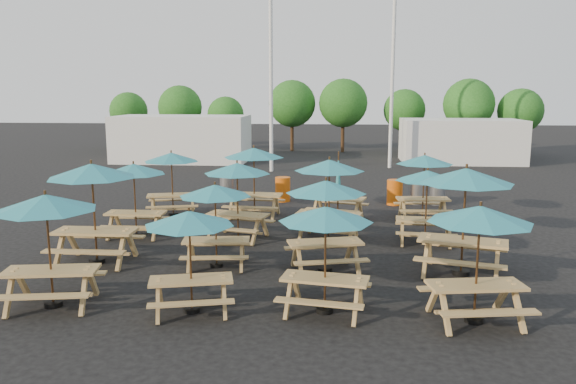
# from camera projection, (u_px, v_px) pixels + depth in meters

# --- Properties ---
(ground) EXTENTS (120.00, 120.00, 0.00)m
(ground) POSITION_uv_depth(u_px,v_px,m) (284.00, 238.00, 16.45)
(ground) COLOR black
(ground) RESTS_ON ground
(picnic_unit_0) EXTENTS (2.25, 2.25, 2.29)m
(picnic_unit_0) POSITION_uv_depth(u_px,v_px,m) (46.00, 210.00, 10.85)
(picnic_unit_0) COLOR tan
(picnic_unit_0) RESTS_ON ground
(picnic_unit_1) EXTENTS (2.18, 2.18, 2.53)m
(picnic_unit_1) POSITION_uv_depth(u_px,v_px,m) (92.00, 177.00, 13.66)
(picnic_unit_1) COLOR tan
(picnic_unit_1) RESTS_ON ground
(picnic_unit_2) EXTENTS (1.89, 1.89, 2.19)m
(picnic_unit_2) POSITION_uv_depth(u_px,v_px,m) (134.00, 174.00, 16.30)
(picnic_unit_2) COLOR tan
(picnic_unit_2) RESTS_ON ground
(picnic_unit_3) EXTENTS (2.27, 2.27, 2.20)m
(picnic_unit_3) POSITION_uv_depth(u_px,v_px,m) (171.00, 161.00, 19.14)
(picnic_unit_3) COLOR tan
(picnic_unit_3) RESTS_ON ground
(picnic_unit_4) EXTENTS (2.09, 2.09, 2.03)m
(picnic_unit_4) POSITION_uv_depth(u_px,v_px,m) (189.00, 225.00, 10.59)
(picnic_unit_4) COLOR tan
(picnic_unit_4) RESTS_ON ground
(picnic_unit_5) EXTENTS (1.94, 1.94, 2.05)m
(picnic_unit_5) POSITION_uv_depth(u_px,v_px,m) (215.00, 196.00, 13.43)
(picnic_unit_5) COLOR tan
(picnic_unit_5) RESTS_ON ground
(picnic_unit_6) EXTENTS (2.32, 2.32, 2.25)m
(picnic_unit_6) POSITION_uv_depth(u_px,v_px,m) (237.00, 173.00, 16.01)
(picnic_unit_6) COLOR tan
(picnic_unit_6) RESTS_ON ground
(picnic_unit_7) EXTENTS (2.17, 2.17, 2.40)m
(picnic_unit_7) POSITION_uv_depth(u_px,v_px,m) (254.00, 157.00, 18.86)
(picnic_unit_7) COLOR tan
(picnic_unit_7) RESTS_ON ground
(picnic_unit_8) EXTENTS (2.07, 2.07, 2.12)m
(picnic_unit_8) POSITION_uv_depth(u_px,v_px,m) (326.00, 221.00, 10.56)
(picnic_unit_8) COLOR tan
(picnic_unit_8) RESTS_ON ground
(picnic_unit_9) EXTENTS (2.31, 2.31, 2.22)m
(picnic_unit_9) POSITION_uv_depth(u_px,v_px,m) (326.00, 193.00, 13.02)
(picnic_unit_9) COLOR tan
(picnic_unit_9) RESTS_ON ground
(picnic_unit_10) EXTENTS (2.35, 2.35, 2.35)m
(picnic_unit_10) POSITION_uv_depth(u_px,v_px,m) (329.00, 170.00, 15.90)
(picnic_unit_10) COLOR tan
(picnic_unit_10) RESTS_ON ground
(picnic_unit_11) EXTENTS (2.14, 1.98, 2.30)m
(picnic_unit_11) POSITION_uv_depth(u_px,v_px,m) (338.00, 192.00, 18.65)
(picnic_unit_11) COLOR tan
(picnic_unit_11) RESTS_ON ground
(picnic_unit_12) EXTENTS (2.17, 2.17, 2.23)m
(picnic_unit_12) POSITION_uv_depth(u_px,v_px,m) (480.00, 222.00, 10.08)
(picnic_unit_12) COLOR tan
(picnic_unit_12) RESTS_ON ground
(picnic_unit_13) EXTENTS (2.67, 2.67, 2.54)m
(picnic_unit_13) POSITION_uv_depth(u_px,v_px,m) (466.00, 183.00, 12.74)
(picnic_unit_13) COLOR tan
(picnic_unit_13) RESTS_ON ground
(picnic_unit_14) EXTENTS (1.94, 1.94, 2.10)m
(picnic_unit_14) POSITION_uv_depth(u_px,v_px,m) (427.00, 180.00, 15.55)
(picnic_unit_14) COLOR tan
(picnic_unit_14) RESTS_ON ground
(picnic_unit_15) EXTENTS (1.96, 1.96, 2.20)m
(picnic_unit_15) POSITION_uv_depth(u_px,v_px,m) (424.00, 164.00, 18.49)
(picnic_unit_15) COLOR tan
(picnic_unit_15) RESTS_ON ground
(waste_bin_0) EXTENTS (0.59, 0.59, 0.95)m
(waste_bin_0) POSITION_uv_depth(u_px,v_px,m) (228.00, 189.00, 21.87)
(waste_bin_0) COLOR gray
(waste_bin_0) RESTS_ON ground
(waste_bin_1) EXTENTS (0.59, 0.59, 0.95)m
(waste_bin_1) POSITION_uv_depth(u_px,v_px,m) (283.00, 189.00, 21.91)
(waste_bin_1) COLOR #DD5A0D
(waste_bin_1) RESTS_ON ground
(waste_bin_2) EXTENTS (0.59, 0.59, 0.95)m
(waste_bin_2) POSITION_uv_depth(u_px,v_px,m) (395.00, 192.00, 21.24)
(waste_bin_2) COLOR #DD5A0D
(waste_bin_2) RESTS_ON ground
(waste_bin_3) EXTENTS (0.59, 0.59, 0.95)m
(waste_bin_3) POSITION_uv_depth(u_px,v_px,m) (418.00, 192.00, 21.39)
(waste_bin_3) COLOR gray
(waste_bin_3) RESTS_ON ground
(waste_bin_4) EXTENTS (0.59, 0.59, 0.95)m
(waste_bin_4) POSITION_uv_depth(u_px,v_px,m) (437.00, 192.00, 21.28)
(waste_bin_4) COLOR gray
(waste_bin_4) RESTS_ON ground
(mast_0) EXTENTS (0.20, 0.20, 12.00)m
(mast_0) POSITION_uv_depth(u_px,v_px,m) (271.00, 58.00, 29.30)
(mast_0) COLOR silver
(mast_0) RESTS_ON ground
(mast_1) EXTENTS (0.20, 0.20, 12.00)m
(mast_1) POSITION_uv_depth(u_px,v_px,m) (393.00, 59.00, 30.70)
(mast_1) COLOR silver
(mast_1) RESTS_ON ground
(event_tent_0) EXTENTS (8.00, 4.00, 2.80)m
(event_tent_0) POSITION_uv_depth(u_px,v_px,m) (182.00, 139.00, 34.55)
(event_tent_0) COLOR silver
(event_tent_0) RESTS_ON ground
(event_tent_1) EXTENTS (7.00, 4.00, 2.60)m
(event_tent_1) POSITION_uv_depth(u_px,v_px,m) (461.00, 141.00, 34.08)
(event_tent_1) COLOR silver
(event_tent_1) RESTS_ON ground
(tree_0) EXTENTS (2.80, 2.80, 4.24)m
(tree_0) POSITION_uv_depth(u_px,v_px,m) (129.00, 111.00, 41.93)
(tree_0) COLOR #382314
(tree_0) RESTS_ON ground
(tree_1) EXTENTS (3.11, 3.11, 4.72)m
(tree_1) POSITION_uv_depth(u_px,v_px,m) (180.00, 107.00, 40.18)
(tree_1) COLOR #382314
(tree_1) RESTS_ON ground
(tree_2) EXTENTS (2.59, 2.59, 3.93)m
(tree_2) POSITION_uv_depth(u_px,v_px,m) (226.00, 115.00, 39.74)
(tree_2) COLOR #382314
(tree_2) RESTS_ON ground
(tree_3) EXTENTS (3.36, 3.36, 5.09)m
(tree_3) POSITION_uv_depth(u_px,v_px,m) (292.00, 104.00, 40.24)
(tree_3) COLOR #382314
(tree_3) RESTS_ON ground
(tree_4) EXTENTS (3.41, 3.41, 5.17)m
(tree_4) POSITION_uv_depth(u_px,v_px,m) (343.00, 103.00, 39.47)
(tree_4) COLOR #382314
(tree_4) RESTS_ON ground
(tree_5) EXTENTS (2.94, 2.94, 4.45)m
(tree_5) POSITION_uv_depth(u_px,v_px,m) (404.00, 110.00, 39.59)
(tree_5) COLOR #382314
(tree_5) RESTS_ON ground
(tree_6) EXTENTS (3.38, 3.38, 5.13)m
(tree_6) POSITION_uv_depth(u_px,v_px,m) (469.00, 104.00, 37.42)
(tree_6) COLOR #382314
(tree_6) RESTS_ON ground
(tree_7) EXTENTS (2.95, 2.95, 4.48)m
(tree_7) POSITION_uv_depth(u_px,v_px,m) (520.00, 111.00, 37.23)
(tree_7) COLOR #382314
(tree_7) RESTS_ON ground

